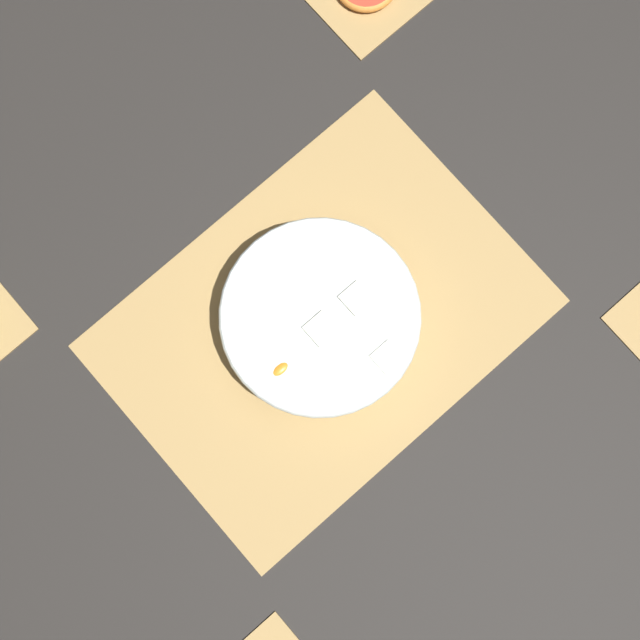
# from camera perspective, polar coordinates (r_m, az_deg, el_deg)

# --- Properties ---
(ground_plane) EXTENTS (6.00, 6.00, 0.00)m
(ground_plane) POSITION_cam_1_polar(r_m,az_deg,el_deg) (1.13, 0.00, -0.23)
(ground_plane) COLOR black
(bamboo_mat_center) EXTENTS (0.52, 0.38, 0.01)m
(bamboo_mat_center) POSITION_cam_1_polar(r_m,az_deg,el_deg) (1.13, 0.00, -0.21)
(bamboo_mat_center) COLOR #A8844C
(bamboo_mat_center) RESTS_ON ground_plane
(fruit_salad_bowl) EXTENTS (0.25, 0.25, 0.07)m
(fruit_salad_bowl) POSITION_cam_1_polar(r_m,az_deg,el_deg) (1.09, 0.01, 0.10)
(fruit_salad_bowl) COLOR silver
(fruit_salad_bowl) RESTS_ON bamboo_mat_center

